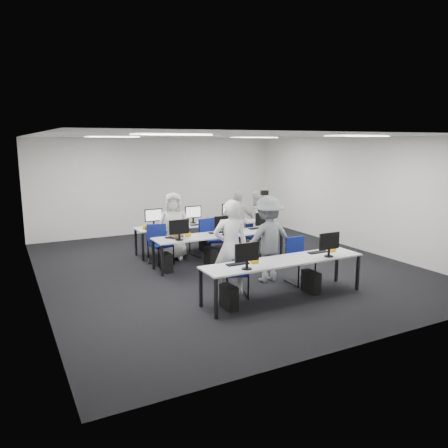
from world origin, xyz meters
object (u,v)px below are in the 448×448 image
chair_0 (236,281)px  student_2 (174,226)px  desk_front (284,263)px  chair_1 (300,269)px  chair_3 (216,247)px  chair_5 (157,249)px  chair_2 (161,252)px  student_0 (231,247)px  chair_4 (255,243)px  desk_mid (220,236)px  chair_7 (242,242)px  photographer (268,239)px  chair_6 (202,243)px  student_3 (237,222)px  student_1 (256,223)px

chair_0 → student_2: size_ratio=0.53×
desk_front → chair_1: chair_1 is taller
chair_3 → chair_5: chair_5 is taller
chair_3 → desk_front: bearing=-73.4°
chair_2 → student_0: 2.71m
chair_4 → chair_3: bearing=168.9°
desk_mid → chair_2: size_ratio=3.56×
chair_7 → photographer: photographer is taller
chair_2 → chair_5: chair_5 is taller
student_2 → chair_5: bearing=-156.8°
desk_mid → chair_3: chair_3 is taller
chair_3 → chair_6: (-0.19, 0.40, 0.03)m
chair_0 → chair_1: (1.54, 0.07, 0.02)m
desk_mid → student_3: student_3 is taller
chair_5 → chair_6: (1.23, 0.03, 0.01)m
desk_front → chair_3: 3.16m
chair_7 → photographer: bearing=-114.5°
chair_7 → photographer: 2.59m
desk_mid → chair_4: chair_4 is taller
desk_front → student_3: (0.86, 3.29, 0.14)m
chair_0 → student_1: 3.31m
chair_1 → chair_6: (-0.85, 2.95, 0.02)m
student_3 → chair_5: bearing=-171.1°
chair_1 → chair_7: 2.84m
chair_3 → chair_4: bearing=15.8°
desk_mid → chair_3: size_ratio=3.62×
chair_2 → chair_7: size_ratio=1.10×
chair_3 → chair_7: (0.91, 0.28, -0.02)m
chair_2 → chair_5: bearing=84.6°
chair_2 → chair_6: bearing=3.6°
chair_5 → chair_6: 1.23m
student_2 → desk_mid: bearing=-28.9°
student_0 → chair_1: bearing=-164.8°
chair_2 → chair_7: (2.30, 0.17, -0.03)m
chair_5 → photographer: 3.00m
chair_6 → student_1: (1.33, -0.46, 0.50)m
student_0 → photographer: bearing=-143.7°
chair_1 → photographer: size_ratio=0.53×
chair_5 → chair_7: bearing=15.6°
chair_0 → student_0: 0.65m
chair_4 → chair_7: bearing=110.4°
chair_4 → chair_5: bearing=162.6°
student_1 → student_0: bearing=44.5°
desk_mid → chair_4: (1.25, 0.46, -0.40)m
chair_3 → student_1: student_1 is taller
chair_6 → student_2: size_ratio=0.59×
chair_1 → chair_7: size_ratio=1.14×
photographer → desk_front: bearing=76.3°
desk_mid → chair_5: 1.60m
chair_0 → student_1: bearing=73.0°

